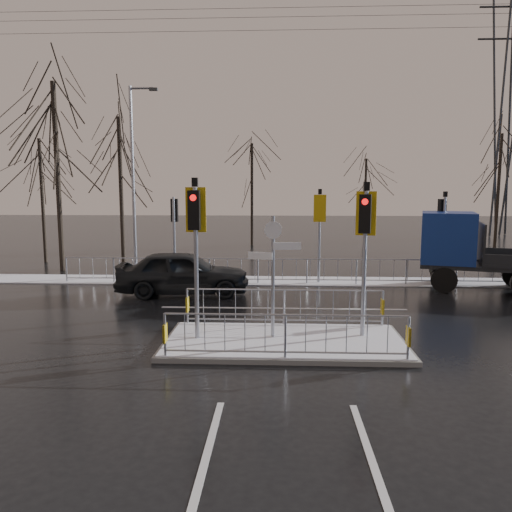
{
  "coord_description": "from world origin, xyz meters",
  "views": [
    {
      "loc": [
        -0.16,
        -12.12,
        3.89
      ],
      "look_at": [
        -0.86,
        3.25,
        1.8
      ],
      "focal_mm": 35.0,
      "sensor_mm": 36.0,
      "label": 1
    }
  ],
  "objects_px": {
    "flatbed_truck": "(472,249)",
    "car_far_lane": "(183,273)",
    "street_lamp_left": "(134,174)",
    "traffic_island": "(284,329)"
  },
  "relations": [
    {
      "from": "car_far_lane",
      "to": "street_lamp_left",
      "type": "height_order",
      "value": "street_lamp_left"
    },
    {
      "from": "flatbed_truck",
      "to": "car_far_lane",
      "type": "bearing_deg",
      "value": -172.15
    },
    {
      "from": "traffic_island",
      "to": "street_lamp_left",
      "type": "xyz_separation_m",
      "value": [
        -6.42,
        9.49,
        4.1
      ]
    },
    {
      "from": "traffic_island",
      "to": "flatbed_truck",
      "type": "height_order",
      "value": "traffic_island"
    },
    {
      "from": "flatbed_truck",
      "to": "street_lamp_left",
      "type": "relative_size",
      "value": 0.83
    },
    {
      "from": "car_far_lane",
      "to": "flatbed_truck",
      "type": "height_order",
      "value": "flatbed_truck"
    },
    {
      "from": "traffic_island",
      "to": "car_far_lane",
      "type": "height_order",
      "value": "traffic_island"
    },
    {
      "from": "traffic_island",
      "to": "street_lamp_left",
      "type": "bearing_deg",
      "value": 124.07
    },
    {
      "from": "street_lamp_left",
      "to": "flatbed_truck",
      "type": "bearing_deg",
      "value": -9.05
    },
    {
      "from": "car_far_lane",
      "to": "flatbed_truck",
      "type": "distance_m",
      "value": 11.11
    }
  ]
}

